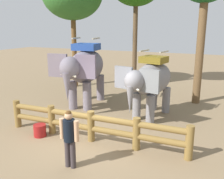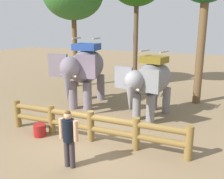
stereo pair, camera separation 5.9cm
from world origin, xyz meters
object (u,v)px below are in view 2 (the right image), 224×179
at_px(log_fence, 91,124).
at_px(elephant_center, 151,81).
at_px(tourist_woman_in_black, 69,135).
at_px(feed_bucket, 40,130).
at_px(elephant_near_left, 85,68).

bearing_deg(log_fence, elephant_center, 69.13).
xyz_separation_m(log_fence, tourist_woman_in_black, (0.27, -1.66, 0.34)).
bearing_deg(feed_bucket, log_fence, 13.35).
xyz_separation_m(tourist_woman_in_black, feed_bucket, (-2.10, 1.23, -0.73)).
height_order(log_fence, feed_bucket, log_fence).
distance_m(elephant_near_left, feed_bucket, 4.10).
bearing_deg(tourist_woman_in_black, feed_bucket, 149.66).
bearing_deg(elephant_center, elephant_near_left, 174.78).
xyz_separation_m(elephant_center, feed_bucket, (-2.97, -3.45, -1.37)).
height_order(tourist_woman_in_black, feed_bucket, tourist_woman_in_black).
xyz_separation_m(elephant_near_left, tourist_woman_in_black, (2.43, -4.98, -0.89)).
height_order(log_fence, elephant_near_left, elephant_near_left).
height_order(elephant_center, feed_bucket, elephant_center).
height_order(elephant_center, tourist_woman_in_black, elephant_center).
xyz_separation_m(log_fence, elephant_center, (1.15, 3.02, 0.98)).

